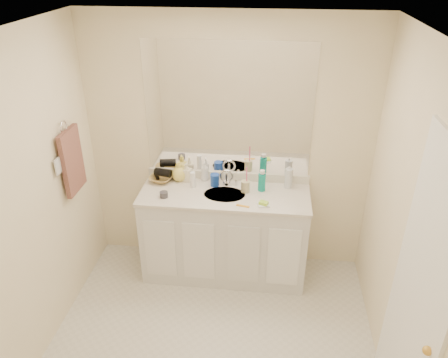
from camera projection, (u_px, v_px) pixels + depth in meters
The scene contains 30 objects.
floor at pixel (210, 355), 3.42m from camera, with size 2.60×2.60×0.00m, color beige.
ceiling at pixel (203, 39), 2.28m from camera, with size 2.60×2.60×0.02m, color white.
wall_back at pixel (228, 148), 3.99m from camera, with size 2.60×0.02×2.40m, color #F9EAC3.
wall_left at pixel (19, 216), 2.98m from camera, with size 0.02×2.60×2.40m, color #F9EAC3.
wall_right at pixel (413, 243), 2.72m from camera, with size 0.02×2.60×2.40m, color #F9EAC3.
vanity_cabinet at pixel (225, 235), 4.11m from camera, with size 1.50×0.55×0.85m, color silver.
countertop at pixel (225, 195), 3.90m from camera, with size 1.52×0.57×0.03m, color silver.
backsplash at pixel (228, 176), 4.11m from camera, with size 1.52×0.03×0.08m, color silver.
sink_basin at pixel (224, 195), 3.89m from camera, with size 0.37×0.37×0.02m, color beige.
faucet at pixel (227, 179), 4.01m from camera, with size 0.02×0.02×0.11m, color silver.
mirror at pixel (228, 111), 3.81m from camera, with size 1.48×0.01×1.20m, color white.
blue_mug at pixel (215, 180), 4.00m from camera, with size 0.08×0.08×0.11m, color #183EA5.
tan_cup at pixel (245, 186), 3.90m from camera, with size 0.08×0.08×0.11m, color tan.
toothbrush at pixel (247, 177), 3.85m from camera, with size 0.01×0.01×0.20m, color #E63C78.
mouthwash_bottle at pixel (262, 182), 3.91m from camera, with size 0.07×0.07×0.16m, color #0B8D7D.
clear_pump_bottle at pixel (289, 178), 3.95m from camera, with size 0.07×0.07×0.19m, color silver.
soap_dish at pixel (263, 205), 3.71m from camera, with size 0.10×0.08×0.01m, color white.
green_soap at pixel (264, 203), 3.70m from camera, with size 0.07×0.05×0.03m, color #ADE237.
orange_comb at pixel (243, 206), 3.70m from camera, with size 0.12×0.02×0.00m, color orange.
dark_jar at pixel (164, 195), 3.83m from camera, with size 0.07×0.07×0.05m, color #37353D.
extra_white_bottle at pixel (193, 180), 3.96m from camera, with size 0.05×0.05×0.15m, color white.
soap_bottle_white at pixel (205, 171), 4.07m from camera, with size 0.07×0.07×0.19m, color silver.
soap_bottle_cream at pixel (187, 172), 4.07m from camera, with size 0.08×0.08×0.18m, color #F3E9C6.
soap_bottle_yellow at pixel (179, 171), 4.07m from camera, with size 0.15×0.15×0.19m, color #E8D55A.
wicker_basket at pixel (161, 178), 4.09m from camera, with size 0.21×0.21×0.05m, color #A28041.
hair_dryer at pixel (163, 172), 4.06m from camera, with size 0.08×0.08×0.15m, color black.
towel_ring at pixel (64, 127), 3.49m from camera, with size 0.11×0.11×0.01m, color silver.
hand_towel at pixel (72, 161), 3.63m from camera, with size 0.04×0.32×0.55m, color brown.
switch_plate at pixel (58, 166), 3.43m from camera, with size 0.01×0.09×0.13m, color silver.
door at pixel (418, 301), 2.55m from camera, with size 0.02×0.82×2.00m, color white.
Camera 1 is at (0.38, -2.33, 2.83)m, focal length 35.00 mm.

